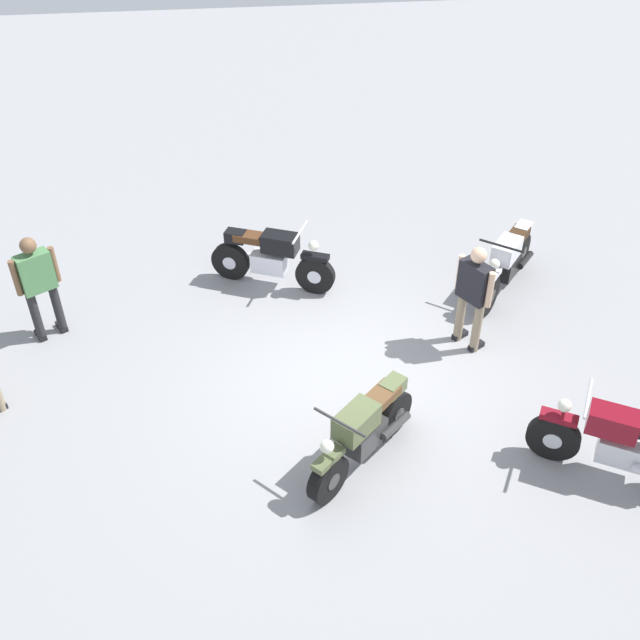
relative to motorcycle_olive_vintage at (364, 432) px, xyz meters
The scene contains 7 objects.
ground_plane 1.49m from the motorcycle_olive_vintage, 93.63° to the right, with size 40.00×40.00×0.00m, color gray.
motorcycle_olive_vintage is the anchor object (origin of this frame).
motorcycle_silver_cruiser 4.42m from the motorcycle_olive_vintage, 131.22° to the right, with size 1.41×1.70×1.09m.
motorcycle_black_cruiser 4.02m from the motorcycle_olive_vintage, 78.54° to the right, with size 1.96×1.02×1.09m.
motorcycle_maroon_cruiser 2.98m from the motorcycle_olive_vintage, 168.28° to the left, with size 1.86×1.17×1.09m.
person_in_black_shirt 2.81m from the motorcycle_olive_vintage, 133.16° to the right, with size 0.48×0.60×1.65m.
person_in_green_shirt 5.17m from the motorcycle_olive_vintage, 36.12° to the right, with size 0.60×0.49×1.67m.
Camera 1 is at (1.38, 7.28, 6.74)m, focal length 40.55 mm.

